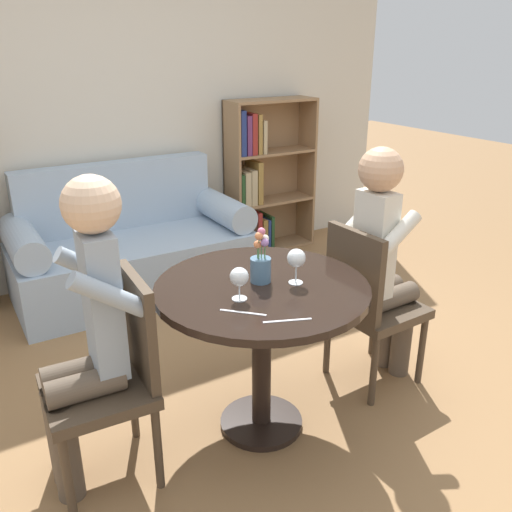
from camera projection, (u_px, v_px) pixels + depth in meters
ground_plane at (261, 424)px, 2.66m from camera, size 16.00×16.00×0.00m
back_wall at (101, 100)px, 3.95m from camera, size 5.20×0.05×2.70m
round_table at (262, 315)px, 2.43m from camera, size 0.95×0.95×0.75m
couch at (132, 251)px, 4.00m from camera, size 1.69×0.80×0.92m
bookshelf_right at (259, 181)px, 4.70m from camera, size 0.78×0.28×1.31m
chair_left at (114, 372)px, 2.21m from camera, size 0.44×0.44×0.90m
chair_right at (368, 300)px, 2.82m from camera, size 0.44×0.44×0.90m
person_left at (87, 329)px, 2.09m from camera, size 0.43×0.35×1.31m
person_right at (383, 260)px, 2.78m from camera, size 0.43×0.35×1.29m
wine_glass_left at (239, 278)px, 2.21m from camera, size 0.08×0.08×0.14m
wine_glass_right at (296, 259)px, 2.36m from camera, size 0.08×0.08×0.16m
flower_vase at (261, 264)px, 2.38m from camera, size 0.09×0.09×0.25m
knife_left_setting at (243, 312)px, 2.14m from camera, size 0.14×0.14×0.00m
fork_left_setting at (287, 321)px, 2.07m from camera, size 0.18×0.08×0.00m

